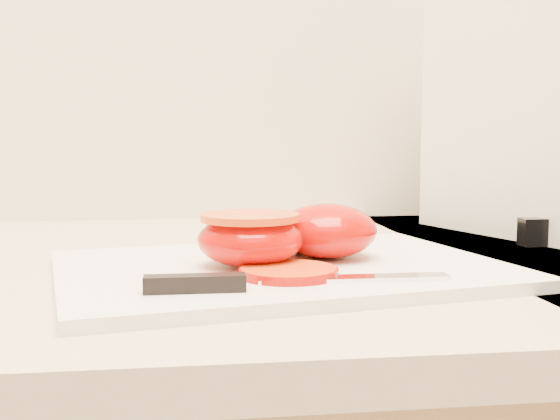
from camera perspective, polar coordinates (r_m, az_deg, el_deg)
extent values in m
cube|color=beige|center=(0.70, -0.49, -4.97)|extent=(3.92, 0.65, 0.03)
cube|color=white|center=(0.60, 0.13, -4.85)|extent=(0.41, 0.33, 0.01)
ellipsoid|color=#C60200|center=(0.63, 3.85, -1.69)|extent=(0.09, 0.09, 0.05)
ellipsoid|color=#C60200|center=(0.58, -2.44, -2.45)|extent=(0.09, 0.09, 0.04)
cylinder|color=#E24314|center=(0.58, -2.44, -0.59)|extent=(0.08, 0.08, 0.01)
cylinder|color=#D94B13|center=(0.55, 0.69, -5.06)|extent=(0.08, 0.08, 0.01)
ellipsoid|color=#7FBD32|center=(0.68, 0.33, -2.00)|extent=(0.14, 0.14, 0.03)
cube|color=silver|center=(0.53, 6.03, -5.55)|extent=(0.15, 0.02, 0.00)
cube|color=black|center=(0.50, -6.93, -5.95)|extent=(0.07, 0.02, 0.01)
cube|color=white|center=(0.94, 21.08, 7.58)|extent=(0.27, 0.30, 0.30)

